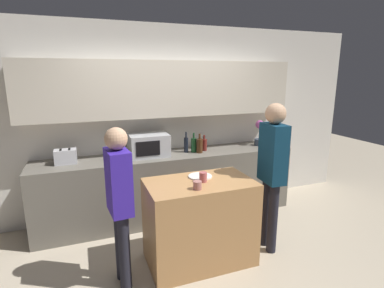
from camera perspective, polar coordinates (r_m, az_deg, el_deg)
name	(u,v)px	position (r m, az deg, el deg)	size (l,w,h in m)	color
ground_plane	(209,274)	(3.39, 3.26, -23.48)	(14.00, 14.00, 0.00)	#BCAD93
back_wall	(164,109)	(4.32, -5.43, 6.67)	(6.40, 0.40, 2.70)	silver
back_counter	(170,186)	(4.32, -4.16, -7.95)	(3.60, 0.62, 0.94)	#6B665B
kitchen_island	(200,222)	(3.36, 1.55, -14.57)	(1.13, 0.67, 0.92)	#B27F4C
microwave	(149,145)	(4.09, -8.25, -0.20)	(0.52, 0.39, 0.30)	#B7BABC
toaster	(66,157)	(4.03, -22.93, -2.22)	(0.26, 0.16, 0.18)	silver
potted_plant	(259,133)	(4.75, 12.70, 2.09)	(0.14, 0.14, 0.40)	#333D4C
bottle_0	(186,145)	(4.24, -1.14, -0.11)	(0.06, 0.06, 0.29)	black
bottle_1	(194,145)	(4.25, 0.32, -0.15)	(0.08, 0.08, 0.28)	#194723
bottle_2	(200,145)	(4.22, 1.45, -0.28)	(0.09, 0.09, 0.28)	#472814
bottle_3	(204,145)	(4.35, 2.30, -0.11)	(0.08, 0.08, 0.23)	maroon
plate_on_island	(200,176)	(3.30, 1.56, -6.17)	(0.26, 0.26, 0.01)	white
cup_0	(203,177)	(3.14, 2.12, -6.31)	(0.08, 0.08, 0.10)	#B25759
cup_1	(197,185)	(2.95, 1.04, -7.85)	(0.09, 0.09, 0.08)	#AC6D67
person_left	(272,165)	(3.48, 15.06, -3.87)	(0.23, 0.35, 1.72)	black
person_center	(119,195)	(2.90, -13.66, -9.50)	(0.22, 0.36, 1.57)	black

